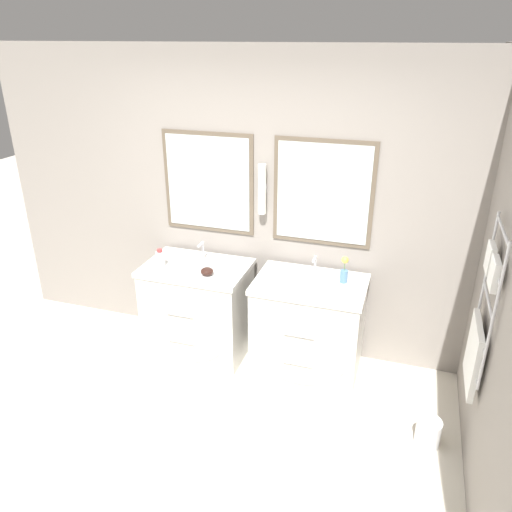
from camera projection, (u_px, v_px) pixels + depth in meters
The scene contains 12 objects.
ground_plane at pixel (185, 482), 3.23m from camera, with size 16.00×16.00×0.00m, color beige.
wall_back at pixel (266, 207), 4.24m from camera, with size 5.05×0.15×2.60m.
wall_right at pixel (505, 290), 2.89m from camera, with size 0.13×3.61×2.60m.
vanity_left at pixel (196, 311), 4.38m from camera, with size 0.89×0.67×0.85m.
vanity_right at pixel (307, 329), 4.10m from camera, with size 0.89×0.67×0.85m.
faucet_left at pixel (203, 251), 4.34m from camera, with size 0.17×0.10×0.16m.
faucet_right at pixel (315, 266), 4.06m from camera, with size 0.17×0.10×0.16m.
toiletry_bottle at pixel (160, 259), 4.21m from camera, with size 0.07×0.07×0.16m.
amenity_bowl at pixel (207, 271), 4.07m from camera, with size 0.11×0.11×0.06m.
flower_vase at pixel (344, 271), 3.93m from camera, with size 0.06×0.06×0.22m.
soap_dish at pixel (290, 284), 3.90m from camera, with size 0.08×0.06×0.04m.
waste_bin at pixel (428, 432), 3.49m from camera, with size 0.18×0.18×0.20m.
Camera 1 is at (1.17, -2.10, 2.65)m, focal length 35.00 mm.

